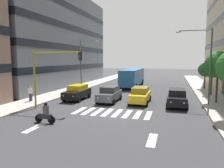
{
  "coord_description": "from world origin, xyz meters",
  "views": [
    {
      "loc": [
        -5.06,
        17.66,
        4.68
      ],
      "look_at": [
        1.26,
        -4.28,
        2.03
      ],
      "focal_mm": 34.26,
      "sensor_mm": 36.0,
      "label": 1
    }
  ],
  "objects_px": {
    "car_2": "(110,94)",
    "pedestrian_waiting": "(31,93)",
    "bus_behind_traffic": "(133,76)",
    "street_tree_2": "(212,70)",
    "car_0": "(177,97)",
    "motorcycle_with_rider": "(45,115)",
    "street_tree_3": "(205,70)",
    "car_3": "(77,92)",
    "street_lamp_left": "(204,58)",
    "traffic_light_gantry": "(48,69)",
    "street_lamp_right": "(84,59)",
    "street_tree_1": "(218,65)",
    "car_1": "(140,95)"
  },
  "relations": [
    {
      "from": "car_1",
      "to": "street_tree_1",
      "type": "xyz_separation_m",
      "value": [
        -7.75,
        -1.83,
        3.25
      ]
    },
    {
      "from": "car_2",
      "to": "traffic_light_gantry",
      "type": "distance_m",
      "value": 7.24
    },
    {
      "from": "car_2",
      "to": "pedestrian_waiting",
      "type": "xyz_separation_m",
      "value": [
        8.16,
        2.68,
        0.11
      ]
    },
    {
      "from": "motorcycle_with_rider",
      "to": "bus_behind_traffic",
      "type": "bearing_deg",
      "value": -95.71
    },
    {
      "from": "car_0",
      "to": "street_lamp_right",
      "type": "xyz_separation_m",
      "value": [
        13.61,
        -8.19,
        3.78
      ]
    },
    {
      "from": "motorcycle_with_rider",
      "to": "street_tree_1",
      "type": "relative_size",
      "value": 0.32
    },
    {
      "from": "traffic_light_gantry",
      "to": "street_lamp_left",
      "type": "bearing_deg",
      "value": -157.62
    },
    {
      "from": "street_tree_3",
      "to": "pedestrian_waiting",
      "type": "height_order",
      "value": "street_tree_3"
    },
    {
      "from": "car_3",
      "to": "street_lamp_left",
      "type": "relative_size",
      "value": 0.59
    },
    {
      "from": "street_lamp_left",
      "to": "street_tree_2",
      "type": "relative_size",
      "value": 1.82
    },
    {
      "from": "car_1",
      "to": "street_lamp_right",
      "type": "xyz_separation_m",
      "value": [
        9.85,
        -7.73,
        3.78
      ]
    },
    {
      "from": "car_3",
      "to": "car_2",
      "type": "bearing_deg",
      "value": 177.76
    },
    {
      "from": "car_0",
      "to": "car_1",
      "type": "height_order",
      "value": "same"
    },
    {
      "from": "car_0",
      "to": "street_lamp_right",
      "type": "bearing_deg",
      "value": -31.04
    },
    {
      "from": "car_0",
      "to": "pedestrian_waiting",
      "type": "relative_size",
      "value": 2.72
    },
    {
      "from": "motorcycle_with_rider",
      "to": "street_tree_2",
      "type": "bearing_deg",
      "value": -130.27
    },
    {
      "from": "street_tree_1",
      "to": "pedestrian_waiting",
      "type": "bearing_deg",
      "value": 13.75
    },
    {
      "from": "street_tree_1",
      "to": "bus_behind_traffic",
      "type": "bearing_deg",
      "value": -46.42
    },
    {
      "from": "car_0",
      "to": "street_tree_1",
      "type": "xyz_separation_m",
      "value": [
        -4.0,
        -2.29,
        3.25
      ]
    },
    {
      "from": "street_tree_2",
      "to": "street_tree_3",
      "type": "distance_m",
      "value": 5.98
    },
    {
      "from": "car_0",
      "to": "traffic_light_gantry",
      "type": "height_order",
      "value": "traffic_light_gantry"
    },
    {
      "from": "car_3",
      "to": "bus_behind_traffic",
      "type": "bearing_deg",
      "value": -106.29
    },
    {
      "from": "car_1",
      "to": "car_2",
      "type": "height_order",
      "value": "same"
    },
    {
      "from": "car_0",
      "to": "street_tree_3",
      "type": "bearing_deg",
      "value": -107.61
    },
    {
      "from": "car_3",
      "to": "street_tree_3",
      "type": "xyz_separation_m",
      "value": [
        -15.34,
        -13.04,
        2.18
      ]
    },
    {
      "from": "motorcycle_with_rider",
      "to": "street_tree_2",
      "type": "relative_size",
      "value": 0.41
    },
    {
      "from": "traffic_light_gantry",
      "to": "street_lamp_right",
      "type": "bearing_deg",
      "value": -81.17
    },
    {
      "from": "street_tree_2",
      "to": "street_lamp_left",
      "type": "bearing_deg",
      "value": 74.31
    },
    {
      "from": "car_2",
      "to": "street_tree_3",
      "type": "height_order",
      "value": "street_tree_3"
    },
    {
      "from": "car_3",
      "to": "street_lamp_right",
      "type": "relative_size",
      "value": 0.6
    },
    {
      "from": "street_lamp_right",
      "to": "pedestrian_waiting",
      "type": "height_order",
      "value": "street_lamp_right"
    },
    {
      "from": "street_lamp_right",
      "to": "street_tree_1",
      "type": "relative_size",
      "value": 1.38
    },
    {
      "from": "car_3",
      "to": "bus_behind_traffic",
      "type": "height_order",
      "value": "bus_behind_traffic"
    },
    {
      "from": "motorcycle_with_rider",
      "to": "street_lamp_left",
      "type": "xyz_separation_m",
      "value": [
        -11.88,
        -9.82,
        4.16
      ]
    },
    {
      "from": "motorcycle_with_rider",
      "to": "street_tree_3",
      "type": "height_order",
      "value": "street_tree_3"
    },
    {
      "from": "car_2",
      "to": "bus_behind_traffic",
      "type": "xyz_separation_m",
      "value": [
        -0.0,
        -13.7,
        0.97
      ]
    },
    {
      "from": "car_2",
      "to": "street_tree_2",
      "type": "height_order",
      "value": "street_tree_2"
    },
    {
      "from": "bus_behind_traffic",
      "to": "street_tree_2",
      "type": "distance_m",
      "value": 13.19
    },
    {
      "from": "car_0",
      "to": "motorcycle_with_rider",
      "type": "xyz_separation_m",
      "value": [
        9.37,
        8.64,
        -0.24
      ]
    },
    {
      "from": "car_0",
      "to": "car_3",
      "type": "relative_size",
      "value": 1.0
    },
    {
      "from": "car_0",
      "to": "bus_behind_traffic",
      "type": "relative_size",
      "value": 0.42
    },
    {
      "from": "street_lamp_left",
      "to": "street_lamp_right",
      "type": "xyz_separation_m",
      "value": [
        16.12,
        -7.01,
        -0.14
      ]
    },
    {
      "from": "street_lamp_left",
      "to": "street_tree_2",
      "type": "distance_m",
      "value": 6.72
    },
    {
      "from": "traffic_light_gantry",
      "to": "street_lamp_left",
      "type": "distance_m",
      "value": 15.31
    },
    {
      "from": "street_tree_1",
      "to": "street_tree_2",
      "type": "relative_size",
      "value": 1.29
    },
    {
      "from": "street_tree_2",
      "to": "pedestrian_waiting",
      "type": "distance_m",
      "value": 22.04
    },
    {
      "from": "car_0",
      "to": "motorcycle_with_rider",
      "type": "distance_m",
      "value": 12.75
    },
    {
      "from": "car_3",
      "to": "pedestrian_waiting",
      "type": "xyz_separation_m",
      "value": [
        4.2,
        2.84,
        0.11
      ]
    },
    {
      "from": "street_tree_3",
      "to": "street_lamp_right",
      "type": "bearing_deg",
      "value": 16.4
    },
    {
      "from": "car_3",
      "to": "pedestrian_waiting",
      "type": "distance_m",
      "value": 5.07
    }
  ]
}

